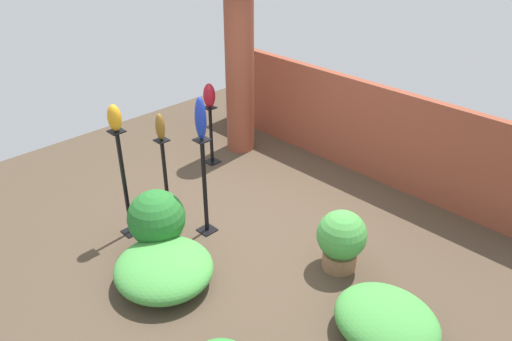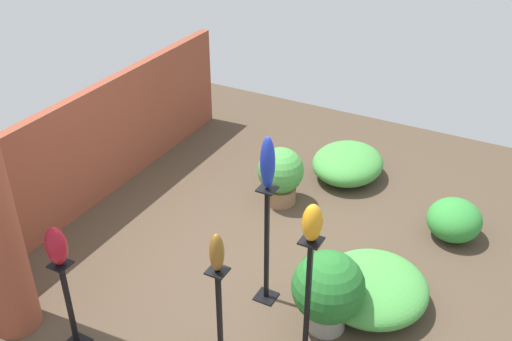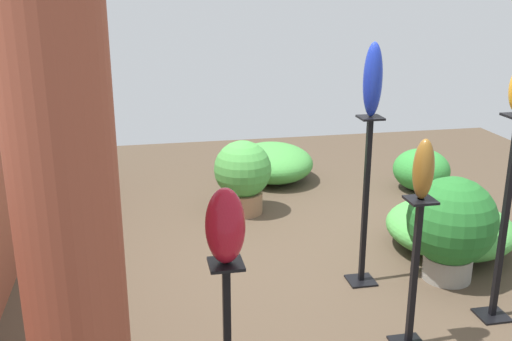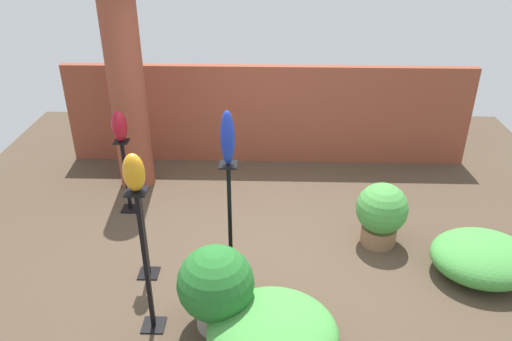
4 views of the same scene
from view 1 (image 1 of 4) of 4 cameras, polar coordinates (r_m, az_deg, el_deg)
ground_plane at (r=6.32m, az=-0.80°, el=-6.55°), size 8.00×8.00×0.00m
brick_wall_back at (r=7.46m, az=11.46°, el=5.00°), size 5.60×0.12×1.40m
brick_pillar at (r=7.75m, az=-1.88°, el=11.37°), size 0.44×0.44×2.62m
pedestal_ruby at (r=7.64m, az=-5.13°, el=3.71°), size 0.20×0.20×0.92m
pedestal_cobalt at (r=5.98m, az=-5.86°, el=-2.33°), size 0.20×0.20×1.27m
pedestal_amber at (r=6.10m, az=-14.73°, el=-1.95°), size 0.20×0.20×1.39m
pedestal_bronze at (r=6.65m, az=-10.33°, el=-0.63°), size 0.20×0.20×0.97m
art_vase_ruby at (r=7.37m, az=-5.37°, el=8.53°), size 0.17×0.18×0.36m
art_vase_cobalt at (r=5.55m, az=-6.35°, el=5.93°), size 0.13×0.13×0.51m
art_vase_amber at (r=5.69m, az=-15.88°, el=5.81°), size 0.17×0.15×0.31m
art_vase_bronze at (r=6.33m, az=-10.90°, el=4.92°), size 0.13×0.12×0.35m
potted_plant_mid_left at (r=5.58m, az=9.72°, el=-7.68°), size 0.55×0.55×0.72m
potted_plant_front_left at (r=5.80m, az=-11.28°, el=-5.60°), size 0.66×0.66×0.80m
foliage_bed_east at (r=5.51m, az=-10.49°, el=-10.96°), size 1.09×1.05×0.39m
foliage_bed_west at (r=5.02m, az=14.66°, el=-16.28°), size 1.02×0.89×0.41m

